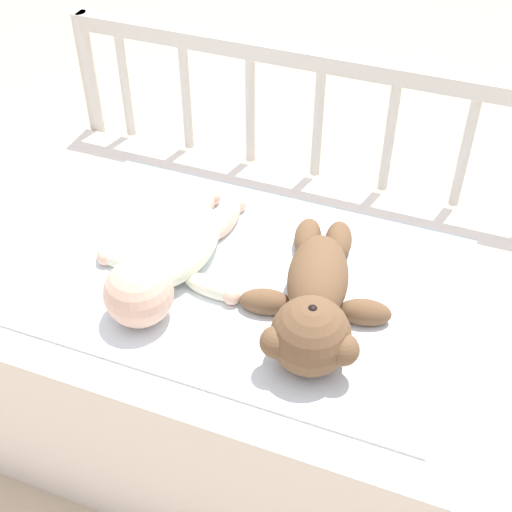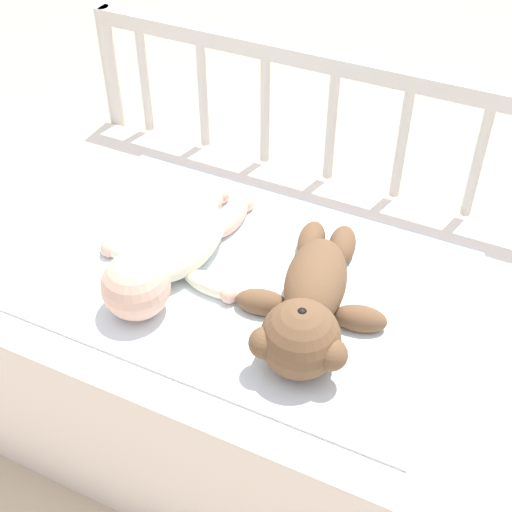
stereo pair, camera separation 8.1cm
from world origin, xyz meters
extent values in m
plane|color=#C6B293|center=(0.00, 0.00, 0.00)|extent=(12.00, 12.00, 0.00)
cube|color=white|center=(0.00, 0.00, 0.22)|extent=(1.18, 0.70, 0.43)
cylinder|color=beige|center=(-0.57, 0.38, 0.37)|extent=(0.04, 0.04, 0.73)
cube|color=beige|center=(0.00, 0.38, 0.71)|extent=(1.15, 0.03, 0.04)
cylinder|color=beige|center=(-0.48, 0.38, 0.56)|extent=(0.02, 0.02, 0.26)
cylinder|color=beige|center=(-0.32, 0.38, 0.56)|extent=(0.02, 0.02, 0.26)
cylinder|color=beige|center=(-0.16, 0.38, 0.56)|extent=(0.02, 0.02, 0.26)
cylinder|color=beige|center=(0.00, 0.38, 0.56)|extent=(0.02, 0.02, 0.26)
cylinder|color=beige|center=(0.16, 0.38, 0.56)|extent=(0.02, 0.02, 0.26)
cylinder|color=beige|center=(0.32, 0.38, 0.56)|extent=(0.02, 0.02, 0.26)
cube|color=white|center=(-0.02, -0.01, 0.44)|extent=(0.81, 0.55, 0.01)
ellipsoid|color=brown|center=(0.12, -0.01, 0.49)|extent=(0.16, 0.23, 0.10)
sphere|color=brown|center=(0.16, -0.17, 0.50)|extent=(0.14, 0.14, 0.14)
sphere|color=tan|center=(0.16, -0.17, 0.54)|extent=(0.06, 0.06, 0.06)
sphere|color=black|center=(0.16, -0.17, 0.57)|extent=(0.02, 0.02, 0.02)
sphere|color=brown|center=(0.22, -0.18, 0.51)|extent=(0.05, 0.05, 0.05)
sphere|color=brown|center=(0.11, -0.20, 0.51)|extent=(0.05, 0.05, 0.05)
ellipsoid|color=brown|center=(0.22, -0.04, 0.46)|extent=(0.11, 0.07, 0.05)
ellipsoid|color=brown|center=(0.05, -0.08, 0.46)|extent=(0.11, 0.07, 0.05)
ellipsoid|color=brown|center=(0.12, 0.13, 0.46)|extent=(0.08, 0.12, 0.05)
ellipsoid|color=brown|center=(0.06, 0.12, 0.46)|extent=(0.08, 0.12, 0.05)
ellipsoid|color=#EAEACC|center=(-0.15, -0.01, 0.48)|extent=(0.13, 0.24, 0.09)
sphere|color=beige|center=(-0.16, -0.17, 0.50)|extent=(0.13, 0.13, 0.13)
ellipsoid|color=#EAEACC|center=(-0.06, -0.07, 0.46)|extent=(0.13, 0.05, 0.04)
ellipsoid|color=#EAEACC|center=(-0.25, -0.07, 0.46)|extent=(0.13, 0.05, 0.04)
sphere|color=beige|center=(-0.02, -0.08, 0.46)|extent=(0.04, 0.04, 0.04)
sphere|color=beige|center=(-0.29, -0.07, 0.46)|extent=(0.04, 0.04, 0.04)
ellipsoid|color=beige|center=(-0.12, 0.12, 0.46)|extent=(0.05, 0.13, 0.05)
ellipsoid|color=beige|center=(-0.18, 0.12, 0.46)|extent=(0.05, 0.13, 0.05)
sphere|color=beige|center=(-0.11, 0.18, 0.46)|extent=(0.04, 0.04, 0.04)
sphere|color=beige|center=(-0.17, 0.18, 0.46)|extent=(0.04, 0.04, 0.04)
camera|label=1|loc=(0.36, -0.93, 1.39)|focal=50.00mm
camera|label=2|loc=(0.43, -0.90, 1.39)|focal=50.00mm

